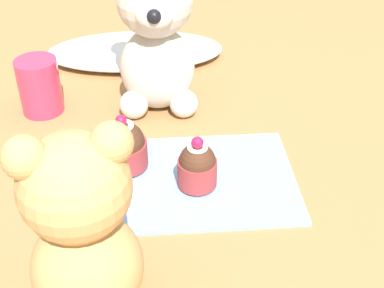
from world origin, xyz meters
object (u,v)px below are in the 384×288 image
at_px(cupcake_near_cream_bear, 123,147).
at_px(cupcake_near_tan_bear, 197,166).
at_px(teddy_bear_cream, 156,37).
at_px(teddy_bear_tan, 82,231).
at_px(juice_glass, 39,86).

distance_m(cupcake_near_cream_bear, cupcake_near_tan_bear, 0.10).
height_order(teddy_bear_cream, teddy_bear_tan, teddy_bear_cream).
bearing_deg(cupcake_near_cream_bear, teddy_bear_tan, -96.68).
bearing_deg(teddy_bear_tan, cupcake_near_cream_bear, -108.67).
distance_m(teddy_bear_tan, juice_glass, 0.38).
bearing_deg(juice_glass, cupcake_near_tan_bear, -42.40).
xyz_separation_m(teddy_bear_cream, cupcake_near_cream_bear, (-0.05, -0.15, -0.08)).
height_order(cupcake_near_cream_bear, cupcake_near_tan_bear, cupcake_near_cream_bear).
bearing_deg(juice_glass, teddy_bear_tan, -74.59).
relative_size(teddy_bear_cream, cupcake_near_tan_bear, 3.32).
xyz_separation_m(teddy_bear_tan, cupcake_near_cream_bear, (0.02, 0.21, -0.07)).
distance_m(teddy_bear_cream, cupcake_near_cream_bear, 0.17).
bearing_deg(teddy_bear_tan, juice_glass, -86.58).
bearing_deg(teddy_bear_cream, cupcake_near_cream_bear, -105.68).
bearing_deg(teddy_bear_tan, teddy_bear_cream, -113.32).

